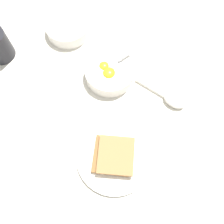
% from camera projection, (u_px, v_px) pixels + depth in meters
% --- Properties ---
extents(ground_plane, '(3.00, 3.00, 0.00)m').
position_uv_depth(ground_plane, '(88.00, 78.00, 0.71)').
color(ground_plane, beige).
extents(egg_bowl, '(0.15, 0.13, 0.07)m').
position_uv_depth(egg_bowl, '(110.00, 72.00, 0.69)').
color(egg_bowl, white).
rests_on(egg_bowl, ground_plane).
extents(toast_plate, '(0.18, 0.18, 0.01)m').
position_uv_depth(toast_plate, '(115.00, 157.00, 0.63)').
color(toast_plate, white).
rests_on(toast_plate, ground_plane).
extents(toast_sandwich, '(0.13, 0.13, 0.03)m').
position_uv_depth(toast_sandwich, '(114.00, 156.00, 0.61)').
color(toast_sandwich, brown).
rests_on(toast_sandwich, toast_plate).
extents(soup_spoon, '(0.07, 0.15, 0.03)m').
position_uv_depth(soup_spoon, '(171.00, 97.00, 0.68)').
color(soup_spoon, white).
rests_on(soup_spoon, ground_plane).
extents(congee_bowl, '(0.13, 0.13, 0.04)m').
position_uv_depth(congee_bowl, '(68.00, 27.00, 0.75)').
color(congee_bowl, white).
rests_on(congee_bowl, ground_plane).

